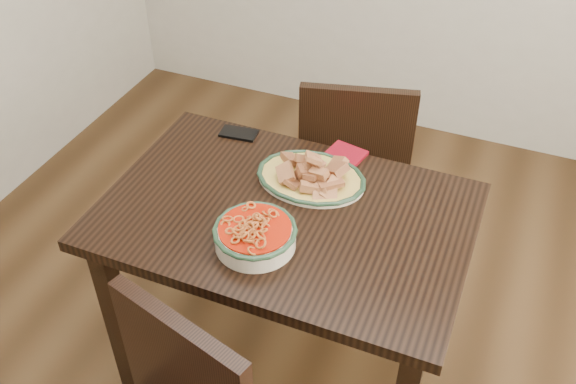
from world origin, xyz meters
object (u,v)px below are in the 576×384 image
at_px(chair_far, 354,160).
at_px(noodle_bowl, 255,233).
at_px(fish_plate, 311,170).
at_px(smartphone, 239,133).
at_px(dining_table, 286,237).

height_order(chair_far, noodle_bowl, chair_far).
xyz_separation_m(fish_plate, smartphone, (-0.33, 0.15, -0.04)).
relative_size(chair_far, noodle_bowl, 3.69).
relative_size(fish_plate, smartphone, 2.72).
bearing_deg(chair_far, dining_table, 73.25).
height_order(noodle_bowl, smartphone, noodle_bowl).
xyz_separation_m(dining_table, smartphone, (-0.31, 0.31, 0.11)).
height_order(dining_table, fish_plate, fish_plate).
relative_size(chair_far, fish_plate, 2.54).
distance_m(noodle_bowl, smartphone, 0.56).
distance_m(dining_table, fish_plate, 0.23).
bearing_deg(dining_table, noodle_bowl, -98.20).
bearing_deg(fish_plate, smartphone, 155.99).
distance_m(chair_far, smartphone, 0.54).
bearing_deg(noodle_bowl, smartphone, 120.75).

